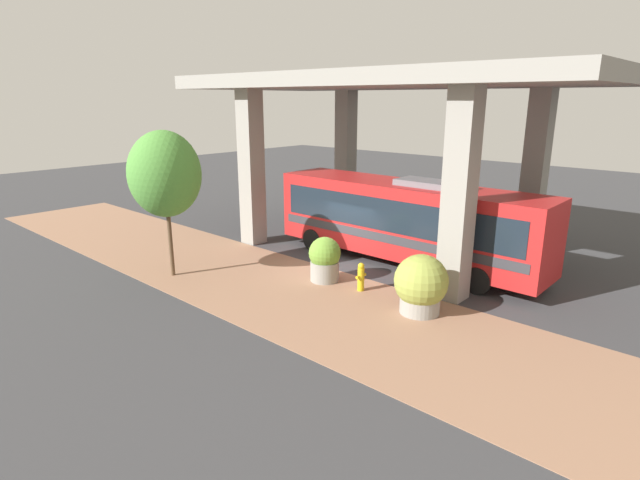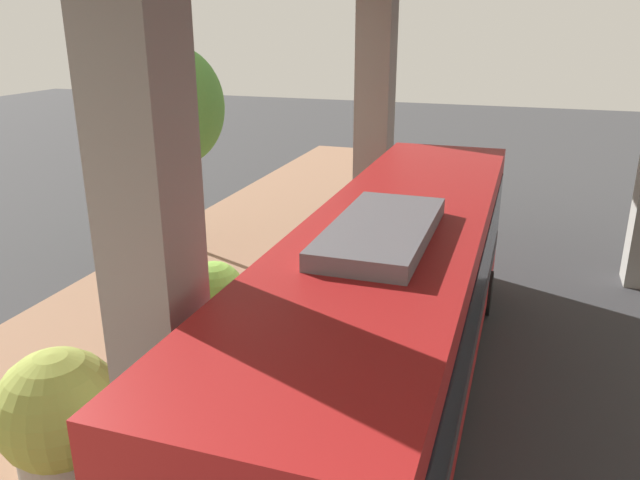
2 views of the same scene
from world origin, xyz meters
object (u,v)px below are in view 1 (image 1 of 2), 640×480
planter_front (325,259)px  bus (406,218)px  planter_middle (421,285)px  street_tree_near (165,174)px  fire_hydrant (361,277)px

planter_front → bus: bearing=-15.6°
bus → planter_middle: bearing=-141.6°
bus → street_tree_near: bearing=141.4°
bus → planter_front: size_ratio=6.86×
street_tree_near → planter_front: bearing=-53.7°
bus → planter_front: bearing=164.4°
bus → planter_front: bus is taller
fire_hydrant → planter_middle: planter_middle is taller
bus → street_tree_near: street_tree_near is taller
planter_front → street_tree_near: 6.82m
planter_middle → bus: bearing=38.4°
planter_front → planter_middle: bearing=-92.3°
planter_front → street_tree_near: bearing=126.3°
planter_front → street_tree_near: street_tree_near is taller
fire_hydrant → planter_front: size_ratio=0.62×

